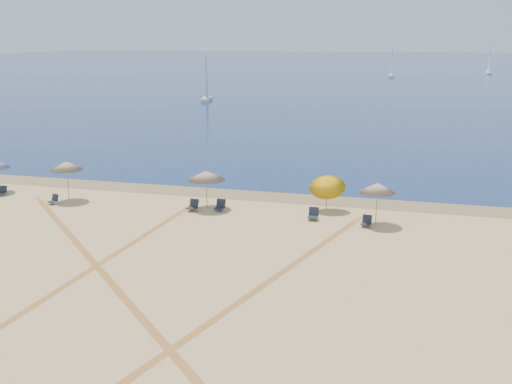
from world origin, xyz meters
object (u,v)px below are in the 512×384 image
umbrella_1 (66,166)px  chair_1 (3,191)px  chair_6 (367,222)px  sailboat_0 (392,68)px  chair_3 (193,206)px  sailboat_1 (489,66)px  sailboat_2 (207,87)px  umbrella_3 (327,184)px  umbrella_4 (377,188)px  chair_2 (54,200)px  chair_5 (313,214)px  umbrella_2 (206,175)px  chair_4 (220,206)px

umbrella_1 → chair_1: size_ratio=3.88×
chair_6 → sailboat_0: (-2.67, 130.08, 2.21)m
chair_3 → sailboat_1: (34.32, 149.49, 2.03)m
sailboat_2 → umbrella_3: bearing=-75.0°
umbrella_4 → umbrella_3: bearing=147.1°
chair_2 → sailboat_2: bearing=113.4°
chair_5 → chair_2: bearing=-179.2°
chair_1 → umbrella_2: bearing=-13.2°
sailboat_0 → sailboat_2: 74.23m
sailboat_0 → sailboat_2: size_ratio=1.12×
umbrella_3 → chair_2: size_ratio=3.62×
umbrella_2 → chair_3: bearing=-131.5°
umbrella_2 → chair_1: (-14.34, -0.40, -1.82)m
umbrella_2 → chair_3: size_ratio=3.24×
chair_1 → chair_5: (21.10, -0.31, 0.05)m
chair_2 → chair_4: bearing=19.6°
umbrella_4 → chair_3: size_ratio=3.35×
umbrella_1 → chair_6: bearing=-2.1°
umbrella_3 → sailboat_1: bearing=79.8°
sailboat_0 → umbrella_2: bearing=-96.3°
chair_2 → sailboat_1: size_ratio=0.09×
umbrella_3 → chair_5: bearing=-104.8°
chair_3 → umbrella_3: bearing=21.3°
chair_2 → sailboat_0: (16.92, 130.32, 2.22)m
sailboat_2 → chair_1: bearing=-94.4°
umbrella_1 → chair_4: size_ratio=3.75×
chair_5 → chair_6: chair_5 is taller
umbrella_4 → chair_5: bearing=178.7°
umbrella_1 → chair_3: size_ratio=3.54×
chair_6 → sailboat_2: size_ratio=0.09×
umbrella_2 → sailboat_1: bearing=77.2°
umbrella_4 → sailboat_2: size_ratio=0.34×
chair_2 → chair_5: chair_5 is taller
chair_5 → sailboat_0: 129.55m
chair_4 → chair_5: 5.81m
chair_6 → chair_4: bearing=-178.4°
chair_4 → chair_6: size_ratio=1.03×
chair_1 → chair_6: 24.19m
chair_4 → sailboat_1: size_ratio=0.09×
umbrella_1 → chair_2: 2.30m
chair_1 → sailboat_2: 60.77m
chair_4 → chair_5: chair_5 is taller
chair_1 → sailboat_0: sailboat_0 is taller
umbrella_4 → chair_6: (-0.48, -0.46, -1.88)m
chair_2 → umbrella_2: bearing=22.0°
sailboat_2 → chair_2: bearing=-90.3°
umbrella_4 → sailboat_1: (23.37, 149.55, 0.17)m
chair_4 → chair_6: (8.88, -0.93, -0.02)m
umbrella_2 → sailboat_2: size_ratio=0.33×
chair_4 → sailboat_2: sailboat_2 is taller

